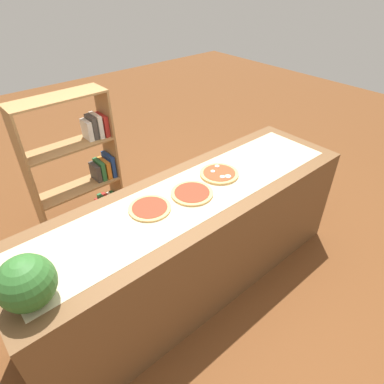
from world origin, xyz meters
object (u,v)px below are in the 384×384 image
pizza_plain_1 (192,193)px  pizza_plain_0 (150,208)px  watermelon (27,283)px  pizza_mozzarella_2 (219,174)px  bookshelf (85,169)px

pizza_plain_1 → pizza_plain_0: bearing=170.6°
pizza_plain_0 → watermelon: size_ratio=1.03×
pizza_plain_0 → pizza_mozzarella_2: 0.64m
watermelon → bookshelf: 1.75m
pizza_plain_0 → watermelon: (-0.83, -0.23, 0.13)m
pizza_mozzarella_2 → watermelon: watermelon is taller
pizza_plain_1 → watermelon: bearing=-171.4°
pizza_plain_1 → bookshelf: (-0.25, 1.27, -0.29)m
pizza_mozzarella_2 → pizza_plain_1: bearing=-170.4°
pizza_plain_1 → pizza_mozzarella_2: bearing=9.6°
pizza_plain_1 → watermelon: watermelon is taller
pizza_mozzarella_2 → bookshelf: size_ratio=0.22×
pizza_plain_0 → bookshelf: size_ratio=0.21×
bookshelf → pizza_plain_0: bearing=-93.2°
bookshelf → pizza_mozzarella_2: bearing=-64.7°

